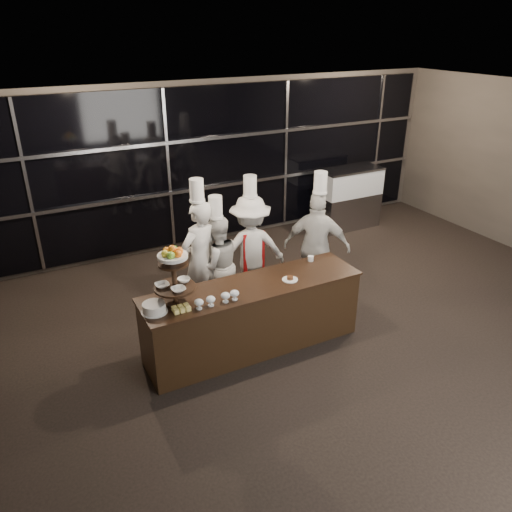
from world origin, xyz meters
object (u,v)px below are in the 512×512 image
display_case (349,195)px  chef_d (317,246)px  chef_c (250,249)px  display_stand (174,272)px  chef_a (200,258)px  chef_b (218,264)px  buffet_counter (253,316)px  layer_cake (154,308)px

display_case → chef_d: (-2.24, -2.13, 0.18)m
chef_c → chef_d: (0.90, -0.42, 0.03)m
display_stand → chef_c: (1.56, 1.16, -0.50)m
chef_a → chef_c: chef_a is taller
chef_b → chef_c: (0.57, 0.07, 0.09)m
buffet_counter → chef_a: bearing=103.8°
display_case → chef_b: bearing=-154.3°
chef_c → chef_a: bearing=-175.2°
display_case → display_stand: bearing=-148.5°
display_stand → display_case: (4.70, 2.87, -0.65)m
buffet_counter → layer_cake: bearing=-177.8°
buffet_counter → chef_b: size_ratio=1.61×
display_stand → layer_cake: size_ratio=2.48×
display_case → chef_c: chef_c is taller
chef_d → buffet_counter: bearing=-153.0°
display_stand → display_case: 5.55m
layer_cake → chef_c: bearing=33.4°
display_stand → layer_cake: 0.46m
layer_cake → chef_b: 1.71m
display_stand → chef_c: chef_c is taller
display_case → chef_b: (-3.71, -1.79, 0.06)m
chef_d → chef_b: bearing=166.9°
layer_cake → chef_a: (1.01, 1.14, -0.08)m
layer_cake → chef_b: bearing=41.9°
buffet_counter → layer_cake: 1.37m
chef_b → chef_c: 0.58m
chef_c → layer_cake: bearing=-146.6°
chef_a → chef_d: chef_a is taller
display_case → chef_d: size_ratio=0.65×
display_stand → chef_b: 1.58m
buffet_counter → display_stand: display_stand is taller
display_stand → layer_cake: display_stand is taller
display_case → chef_b: 4.12m
buffet_counter → chef_d: size_ratio=1.43×
chef_d → display_case: bearing=43.5°
buffet_counter → display_stand: size_ratio=3.81×
chef_d → chef_c: bearing=155.2°
chef_a → chef_b: chef_a is taller
buffet_counter → chef_b: 1.12m
display_stand → chef_a: bearing=56.1°
layer_cake → chef_c: chef_c is taller
display_stand → chef_a: size_ratio=0.37×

